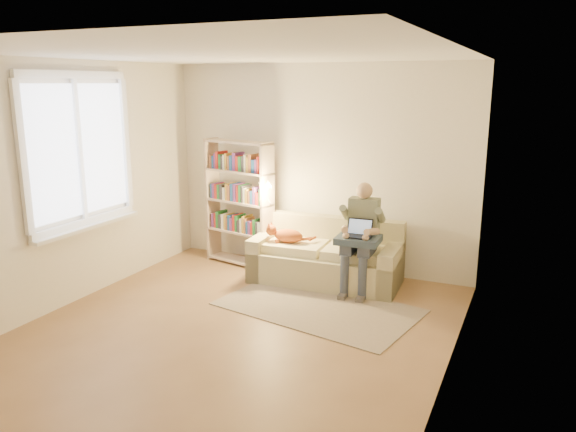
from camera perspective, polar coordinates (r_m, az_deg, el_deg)
The scene contains 14 objects.
floor at distance 5.57m, azimuth -5.63°, elevation -11.71°, with size 4.50×4.50×0.00m, color brown.
ceiling at distance 5.05m, azimuth -6.32°, elevation 16.06°, with size 4.00×4.50×0.02m, color white.
wall_left at distance 6.39m, azimuth -21.66°, elevation 2.92°, with size 0.02×4.50×2.60m, color silver.
wall_right at distance 4.51m, azimuth 16.56°, elevation -0.73°, with size 0.02×4.50×2.60m, color silver.
wall_back at distance 7.16m, azimuth 3.18°, elevation 4.87°, with size 4.00×0.02×2.60m, color silver.
wall_front at distance 3.48m, azimuth -25.05°, elevation -5.61°, with size 4.00×0.02×2.60m, color silver.
window at distance 6.48m, azimuth -20.13°, elevation 3.85°, with size 0.12×1.52×1.69m.
sofa at distance 6.82m, azimuth 3.94°, elevation -4.45°, with size 1.81×0.89×0.75m.
person at distance 6.45m, azimuth 7.44°, elevation -1.54°, with size 0.37×0.57×1.25m.
cat at distance 6.77m, azimuth 0.24°, elevation -1.97°, with size 0.56×0.22×0.20m.
blanket at distance 6.38m, azimuth 6.60°, elevation -2.33°, with size 0.48×0.39×0.08m, color #2B3B4C.
laptop at distance 6.37m, azimuth 6.64°, elevation -1.55°, with size 0.30×0.26×0.24m.
bookshelf at distance 7.32m, azimuth -4.98°, elevation 1.95°, with size 1.08×0.52×1.65m.
rug at distance 6.12m, azimuth 3.08°, elevation -9.24°, with size 2.06×1.21×0.01m, color gray.
Camera 1 is at (2.56, -4.35, 2.36)m, focal length 35.00 mm.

